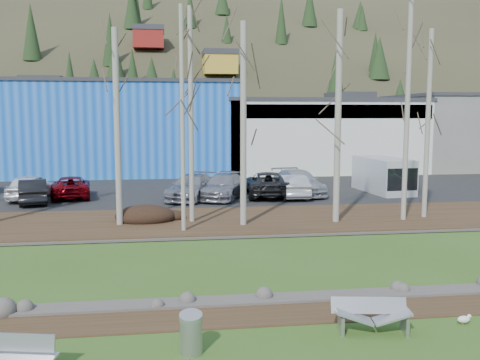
{
  "coord_description": "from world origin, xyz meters",
  "views": [
    {
      "loc": [
        -2.4,
        -11.47,
        5.32
      ],
      "look_at": [
        0.76,
        11.35,
        2.5
      ],
      "focal_mm": 40.0,
      "sensor_mm": 36.0,
      "label": 1
    }
  ],
  "objects": [
    {
      "name": "ground",
      "position": [
        0.0,
        0.0,
        0.0
      ],
      "size": [
        200.0,
        200.0,
        0.0
      ],
      "primitive_type": "plane",
      "color": "#35581A",
      "rests_on": "ground"
    },
    {
      "name": "dirt_strip",
      "position": [
        0.0,
        2.1,
        0.01
      ],
      "size": [
        80.0,
        1.8,
        0.03
      ],
      "primitive_type": "cube",
      "color": "#382616",
      "rests_on": "ground"
    },
    {
      "name": "near_bank_rocks",
      "position": [
        0.0,
        3.1,
        0.0
      ],
      "size": [
        80.0,
        0.8,
        0.5
      ],
      "primitive_type": null,
      "color": "#47423D",
      "rests_on": "ground"
    },
    {
      "name": "river",
      "position": [
        0.0,
        7.2,
        0.0
      ],
      "size": [
        80.0,
        8.0,
        0.9
      ],
      "primitive_type": null,
      "color": "black",
      "rests_on": "ground"
    },
    {
      "name": "far_bank_rocks",
      "position": [
        0.0,
        11.3,
        0.0
      ],
      "size": [
        80.0,
        0.8,
        0.46
      ],
      "primitive_type": null,
      "color": "#47423D",
      "rests_on": "ground"
    },
    {
      "name": "far_bank",
      "position": [
        0.0,
        14.5,
        0.07
      ],
      "size": [
        80.0,
        7.0,
        0.15
      ],
      "primitive_type": "cube",
      "color": "#382616",
      "rests_on": "ground"
    },
    {
      "name": "parking_lot",
      "position": [
        0.0,
        25.0,
        0.07
      ],
      "size": [
        80.0,
        14.0,
        0.14
      ],
      "primitive_type": "cube",
      "color": "black",
      "rests_on": "ground"
    },
    {
      "name": "building_blue",
      "position": [
        -6.0,
        39.0,
        4.16
      ],
      "size": [
        20.4,
        12.24,
        8.3
      ],
      "color": "blue",
      "rests_on": "ground"
    },
    {
      "name": "building_white",
      "position": [
        12.0,
        38.98,
        3.41
      ],
      "size": [
        18.36,
        12.24,
        6.8
      ],
      "color": "white",
      "rests_on": "ground"
    },
    {
      "name": "building_grey",
      "position": [
        28.0,
        39.0,
        3.66
      ],
      "size": [
        14.28,
        12.24,
        7.3
      ],
      "color": "slate",
      "rests_on": "ground"
    },
    {
      "name": "hillside",
      "position": [
        0.0,
        84.0,
        17.5
      ],
      "size": [
        160.0,
        72.0,
        35.0
      ],
      "primitive_type": null,
      "color": "#2F2C1C",
      "rests_on": "ground"
    },
    {
      "name": "bench_intact",
      "position": [
        -5.51,
        -0.51,
        0.41
      ],
      "size": [
        1.71,
        0.82,
        0.82
      ],
      "rotation": [
        0.0,
        0.0,
        -0.21
      ],
      "color": "#A0A2A5",
      "rests_on": "ground"
    },
    {
      "name": "bench_damaged",
      "position": [
        2.54,
        0.58,
        0.42
      ],
      "size": [
        1.92,
        0.89,
        0.82
      ],
      "rotation": [
        0.0,
        0.0,
        -0.16
      ],
      "color": "#A0A2A5",
      "rests_on": "ground"
    },
    {
      "name": "litter_bin",
      "position": [
        -1.92,
        -0.03,
        0.43
      ],
      "size": [
        0.54,
        0.54,
        0.86
      ],
      "primitive_type": "cylinder",
      "rotation": [
        0.0,
        0.0,
        -0.09
      ],
      "color": "#A0A2A5",
      "rests_on": "ground"
    },
    {
      "name": "seagull",
      "position": [
        5.05,
        0.67,
        0.16
      ],
      "size": [
        0.39,
        0.18,
        0.28
      ],
      "rotation": [
        0.0,
        0.0,
        -0.11
      ],
      "color": "gold",
      "rests_on": "ground"
    },
    {
      "name": "dirt_mound",
      "position": [
        -3.47,
        14.71,
        0.44
      ],
      "size": [
        2.94,
        2.07,
        0.58
      ],
      "primitive_type": "ellipsoid",
      "color": "black",
      "rests_on": "far_bank"
    },
    {
      "name": "birch_2",
      "position": [
        -4.64,
        14.01,
        4.71
      ],
      "size": [
        0.29,
        0.29,
        9.12
      ],
      "color": "#ABA999",
      "rests_on": "far_bank"
    },
    {
      "name": "birch_3",
      "position": [
        -1.67,
        12.27,
        5.09
      ],
      "size": [
        0.2,
        0.2,
        9.89
      ],
      "color": "#ABA999",
      "rests_on": "far_bank"
    },
    {
      "name": "birch_4",
      "position": [
        1.17,
        13.15,
        4.85
      ],
      "size": [
        0.29,
        0.29,
        9.39
      ],
      "color": "#ABA999",
      "rests_on": "far_bank"
    },
    {
      "name": "birch_5",
      "position": [
        -1.2,
        14.29,
        5.26
      ],
      "size": [
        0.24,
        0.24,
        10.22
      ],
      "color": "#ABA999",
      "rests_on": "far_bank"
    },
    {
      "name": "birch_6",
      "position": [
        5.75,
        13.26,
        5.18
      ],
      "size": [
        0.31,
        0.31,
        10.06
      ],
      "color": "#ABA999",
      "rests_on": "far_bank"
    },
    {
      "name": "birch_7",
      "position": [
        10.59,
        13.82,
        4.83
      ],
      "size": [
        0.24,
        0.24,
        9.36
      ],
      "color": "#ABA999",
      "rests_on": "far_bank"
    },
    {
      "name": "birch_8",
      "position": [
        9.23,
        13.28,
        6.37
      ],
      "size": [
        0.24,
        0.24,
        12.43
      ],
      "color": "#ABA999",
      "rests_on": "far_bank"
    },
    {
      "name": "car_0",
      "position": [
        -10.71,
        22.53,
        0.93
      ],
      "size": [
        2.25,
        4.75,
        1.57
      ],
      "primitive_type": "imported",
      "rotation": [
        0.0,
        0.0,
        3.05
      ],
      "color": "white",
      "rests_on": "parking_lot"
    },
    {
      "name": "car_1",
      "position": [
        -10.21,
        20.99,
        0.85
      ],
      "size": [
        2.48,
        4.57,
        1.43
      ],
      "primitive_type": "imported",
      "rotation": [
        0.0,
        0.0,
        3.38
      ],
      "color": "black",
      "rests_on": "parking_lot"
    },
    {
      "name": "car_2",
      "position": [
        -8.35,
        22.9,
        0.81
      ],
      "size": [
        2.9,
        5.12,
        1.35
      ],
      "primitive_type": "imported",
      "rotation": [
        0.0,
        0.0,
        3.28
      ],
      "color": "maroon",
      "rests_on": "parking_lot"
    },
    {
      "name": "car_3",
      "position": [
        -0.89,
        21.24,
        0.89
      ],
      "size": [
        3.86,
        5.61,
        1.51
      ],
      "primitive_type": "imported",
      "rotation": [
        0.0,
        0.0,
        -0.37
      ],
      "color": "gray",
      "rests_on": "parking_lot"
    },
    {
      "name": "car_4",
      "position": [
        -0.12,
        23.66,
        0.78
      ],
      "size": [
        2.92,
        4.07,
        1.29
      ],
      "primitive_type": "imported",
      "rotation": [
        0.0,
        0.0,
        0.42
      ],
      "color": "#171C45",
      "rests_on": "parking_lot"
    },
    {
      "name": "car_5",
      "position": [
        5.4,
        21.03,
        0.87
      ],
      "size": [
        1.66,
        4.45,
        1.45
      ],
      "primitive_type": "imported",
      "rotation": [
        0.0,
        0.0,
        3.11
      ],
      "color": "silver",
      "rests_on": "parking_lot"
    },
    {
      "name": "car_6",
      "position": [
        4.01,
        21.81,
        0.92
      ],
      "size": [
        3.23,
        5.9,
        1.57
      ],
      "primitive_type": "imported",
      "rotation": [
        0.0,
        0.0,
        3.03
      ],
      "color": "#242426",
      "rests_on": "parking_lot"
    },
    {
      "name": "car_7",
      "position": [
        6.11,
        22.2,
        0.93
      ],
      "size": [
        2.93,
        5.71,
        1.58
      ],
      "primitive_type": "imported",
      "rotation": [
        0.0,
        0.0,
        0.14
      ],
      "color": "#BABABC",
      "rests_on": "parking_lot"
    },
    {
      "name": "car_8",
      "position": [
        1.1,
        21.24,
        0.89
      ],
      "size": [
        3.86,
        5.61,
        1.51
      ],
      "primitive_type": "imported",
      "rotation": [
        0.0,
        0.0,
        -0.37
      ],
      "color": "gray",
      "rests_on": "parking_lot"
    },
    {
      "name": "van_white",
      "position": [
        12.07,
        22.36,
        1.29
      ],
      "size": [
        2.56,
        5.39,
        2.3
      ],
      "rotation": [
        0.0,
        0.0,
        0.07
      ],
      "color": "silver",
      "rests_on": "parking_lot"
    }
  ]
}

